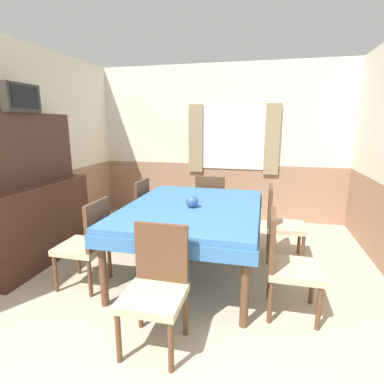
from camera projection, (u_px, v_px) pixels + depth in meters
The scene contains 12 objects.
wall_back at pixel (221, 143), 5.12m from camera, with size 4.59×0.10×2.60m.
wall_left at pixel (21, 152), 3.61m from camera, with size 0.05×4.56×2.60m.
dining_table at pixel (193, 214), 3.28m from camera, with size 1.45×1.88×0.77m.
chair_right_near at pixel (286, 261), 2.57m from camera, with size 0.44×0.44×0.91m.
chair_right_far at pixel (280, 221), 3.63m from camera, with size 0.44×0.44×0.91m.
chair_left_far at pixel (134, 211), 4.07m from camera, with size 0.44×0.44×0.91m.
chair_head_window at pixel (211, 203), 4.43m from camera, with size 0.44×0.44×0.91m.
chair_left_near at pixel (88, 241), 3.01m from camera, with size 0.44×0.44×0.91m.
chair_head_near at pixel (156, 284), 2.21m from camera, with size 0.44×0.44×0.91m.
sideboard at pixel (33, 202), 3.52m from camera, with size 0.46×1.52×1.75m.
tv at pixel (14, 98), 3.17m from camera, with size 0.29×0.45×0.30m.
vase at pixel (192, 201), 3.16m from camera, with size 0.13×0.13×0.13m.
Camera 1 is at (0.74, -0.96, 1.64)m, focal length 28.00 mm.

